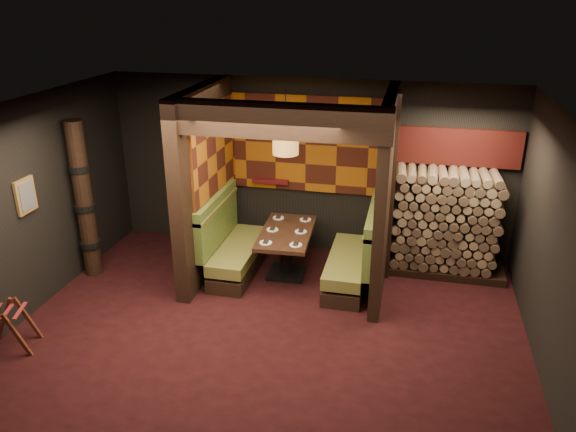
# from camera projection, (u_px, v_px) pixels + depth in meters

# --- Properties ---
(floor) EXTENTS (6.50, 5.50, 0.02)m
(floor) POSITION_uv_depth(u_px,v_px,m) (265.00, 338.00, 7.13)
(floor) COLOR black
(floor) RESTS_ON ground
(ceiling) EXTENTS (6.50, 5.50, 0.02)m
(ceiling) POSITION_uv_depth(u_px,v_px,m) (261.00, 114.00, 6.04)
(ceiling) COLOR black
(ceiling) RESTS_ON ground
(wall_back) EXTENTS (6.50, 0.02, 2.85)m
(wall_back) POSITION_uv_depth(u_px,v_px,m) (308.00, 167.00, 9.08)
(wall_back) COLOR black
(wall_back) RESTS_ON ground
(wall_front) EXTENTS (6.50, 0.02, 2.85)m
(wall_front) POSITION_uv_depth(u_px,v_px,m) (165.00, 386.00, 4.09)
(wall_front) COLOR black
(wall_front) RESTS_ON ground
(wall_left) EXTENTS (0.02, 5.50, 2.85)m
(wall_left) POSITION_uv_depth(u_px,v_px,m) (20.00, 212.00, 7.25)
(wall_left) COLOR black
(wall_left) RESTS_ON ground
(wall_right) EXTENTS (0.02, 5.50, 2.85)m
(wall_right) POSITION_uv_depth(u_px,v_px,m) (562.00, 263.00, 5.92)
(wall_right) COLOR black
(wall_right) RESTS_ON ground
(partition_left) EXTENTS (0.20, 2.20, 2.85)m
(partition_left) POSITION_uv_depth(u_px,v_px,m) (205.00, 183.00, 8.35)
(partition_left) COLOR black
(partition_left) RESTS_ON floor
(partition_right) EXTENTS (0.15, 2.10, 2.85)m
(partition_right) POSITION_uv_depth(u_px,v_px,m) (385.00, 195.00, 7.86)
(partition_right) COLOR black
(partition_right) RESTS_ON floor
(header_beam) EXTENTS (2.85, 0.18, 0.44)m
(header_beam) POSITION_uv_depth(u_px,v_px,m) (275.00, 121.00, 6.77)
(header_beam) COLOR black
(header_beam) RESTS_ON partition_left
(tapa_back_panel) EXTENTS (2.40, 0.06, 1.55)m
(tapa_back_panel) POSITION_uv_depth(u_px,v_px,m) (306.00, 144.00, 8.89)
(tapa_back_panel) COLOR #974F0E
(tapa_back_panel) RESTS_ON wall_back
(tapa_side_panel) EXTENTS (0.04, 1.85, 1.45)m
(tapa_side_panel) POSITION_uv_depth(u_px,v_px,m) (215.00, 152.00, 8.33)
(tapa_side_panel) COLOR #974F0E
(tapa_side_panel) RESTS_ON partition_left
(lacquer_shelf) EXTENTS (0.60, 0.12, 0.07)m
(lacquer_shelf) POSITION_uv_depth(u_px,v_px,m) (271.00, 181.00, 9.20)
(lacquer_shelf) COLOR #560F14
(lacquer_shelf) RESTS_ON wall_back
(booth_bench_left) EXTENTS (0.68, 1.60, 1.14)m
(booth_bench_left) POSITION_uv_depth(u_px,v_px,m) (232.00, 247.00, 8.66)
(booth_bench_left) COLOR black
(booth_bench_left) RESTS_ON floor
(booth_bench_right) EXTENTS (0.68, 1.60, 1.14)m
(booth_bench_right) POSITION_uv_depth(u_px,v_px,m) (355.00, 260.00, 8.27)
(booth_bench_right) COLOR black
(booth_bench_right) RESTS_ON floor
(dining_table) EXTENTS (0.82, 1.42, 0.73)m
(dining_table) POSITION_uv_depth(u_px,v_px,m) (287.00, 245.00, 8.51)
(dining_table) COLOR black
(dining_table) RESTS_ON floor
(place_settings) EXTENTS (0.66, 1.15, 0.03)m
(place_settings) POSITION_uv_depth(u_px,v_px,m) (287.00, 230.00, 8.42)
(place_settings) COLOR white
(place_settings) RESTS_ON dining_table
(pendant_lamp) EXTENTS (0.37, 0.37, 0.91)m
(pendant_lamp) POSITION_uv_depth(u_px,v_px,m) (286.00, 138.00, 7.84)
(pendant_lamp) COLOR #AB7832
(pendant_lamp) RESTS_ON ceiling
(framed_picture) EXTENTS (0.05, 0.36, 0.46)m
(framed_picture) POSITION_uv_depth(u_px,v_px,m) (26.00, 196.00, 7.26)
(framed_picture) COLOR olive
(framed_picture) RESTS_ON wall_left
(luggage_rack) EXTENTS (0.68, 0.56, 0.63)m
(luggage_rack) POSITION_uv_depth(u_px,v_px,m) (10.00, 325.00, 6.82)
(luggage_rack) COLOR #4E2213
(luggage_rack) RESTS_ON floor
(totem_column) EXTENTS (0.31, 0.31, 2.40)m
(totem_column) POSITION_uv_depth(u_px,v_px,m) (84.00, 202.00, 8.29)
(totem_column) COLOR black
(totem_column) RESTS_ON floor
(firewood_stack) EXTENTS (1.73, 0.70, 1.64)m
(firewood_stack) POSITION_uv_depth(u_px,v_px,m) (451.00, 223.00, 8.47)
(firewood_stack) COLOR black
(firewood_stack) RESTS_ON floor
(mosaic_header) EXTENTS (1.83, 0.10, 0.56)m
(mosaic_header) POSITION_uv_depth(u_px,v_px,m) (458.00, 147.00, 8.35)
(mosaic_header) COLOR maroon
(mosaic_header) RESTS_ON wall_back
(bay_front_post) EXTENTS (0.08, 0.08, 2.85)m
(bay_front_post) POSITION_uv_depth(u_px,v_px,m) (392.00, 190.00, 8.07)
(bay_front_post) COLOR black
(bay_front_post) RESTS_ON floor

